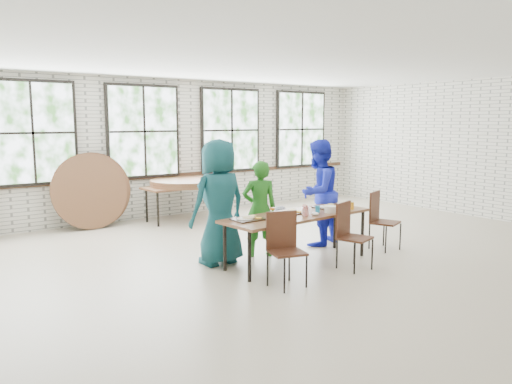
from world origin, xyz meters
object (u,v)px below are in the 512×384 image
chair_near_left (284,242)px  dining_table (297,217)px  storage_table (186,188)px  chair_near_right (349,230)px

chair_near_left → dining_table: bearing=55.7°
dining_table → chair_near_left: (-0.78, -0.65, -0.13)m
dining_table → storage_table: bearing=82.5°
chair_near_right → dining_table: bearing=106.4°
chair_near_right → storage_table: 4.50m
dining_table → storage_table: 3.87m
chair_near_left → chair_near_right: bearing=17.2°
dining_table → chair_near_right: (0.43, -0.63, -0.13)m
storage_table → chair_near_left: bearing=-105.6°
dining_table → storage_table: size_ratio=1.33×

